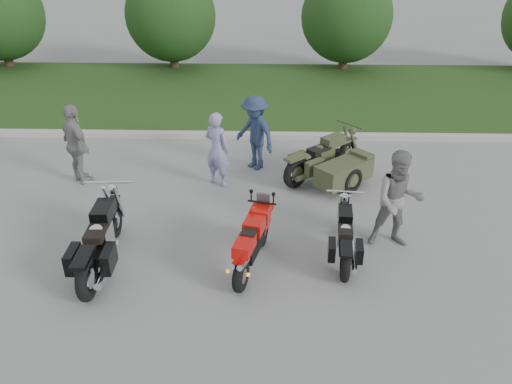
{
  "coord_description": "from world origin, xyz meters",
  "views": [
    {
      "loc": [
        1.0,
        -7.27,
        5.32
      ],
      "look_at": [
        0.76,
        1.22,
        0.8
      ],
      "focal_mm": 35.0,
      "sensor_mm": 36.0,
      "label": 1
    }
  ],
  "objects_px": {
    "cruiser_left": "(100,243)",
    "person_stripe": "(217,149)",
    "person_grey": "(398,200)",
    "person_denim": "(255,133)",
    "cruiser_sidecar": "(334,167)",
    "sportbike_red": "(252,242)",
    "person_back": "(76,145)",
    "cruiser_right": "(345,239)"
  },
  "relations": [
    {
      "from": "person_denim",
      "to": "person_back",
      "type": "relative_size",
      "value": 0.98
    },
    {
      "from": "person_grey",
      "to": "person_denim",
      "type": "xyz_separation_m",
      "value": [
        -2.7,
        3.34,
        -0.03
      ]
    },
    {
      "from": "cruiser_left",
      "to": "cruiser_sidecar",
      "type": "bearing_deg",
      "value": 35.24
    },
    {
      "from": "cruiser_sidecar",
      "to": "cruiser_left",
      "type": "bearing_deg",
      "value": -94.24
    },
    {
      "from": "sportbike_red",
      "to": "person_stripe",
      "type": "relative_size",
      "value": 1.09
    },
    {
      "from": "cruiser_left",
      "to": "person_stripe",
      "type": "bearing_deg",
      "value": 60.35
    },
    {
      "from": "cruiser_left",
      "to": "person_stripe",
      "type": "relative_size",
      "value": 1.48
    },
    {
      "from": "cruiser_left",
      "to": "person_stripe",
      "type": "xyz_separation_m",
      "value": [
        1.72,
        3.31,
        0.36
      ]
    },
    {
      "from": "sportbike_red",
      "to": "person_grey",
      "type": "height_order",
      "value": "person_grey"
    },
    {
      "from": "sportbike_red",
      "to": "person_denim",
      "type": "bearing_deg",
      "value": 105.08
    },
    {
      "from": "person_denim",
      "to": "person_grey",
      "type": "bearing_deg",
      "value": -6.31
    },
    {
      "from": "cruiser_right",
      "to": "person_back",
      "type": "distance_m",
      "value": 6.49
    },
    {
      "from": "cruiser_sidecar",
      "to": "person_back",
      "type": "relative_size",
      "value": 1.16
    },
    {
      "from": "cruiser_left",
      "to": "person_back",
      "type": "bearing_deg",
      "value": 112.11
    },
    {
      "from": "cruiser_right",
      "to": "person_denim",
      "type": "distance_m",
      "value": 4.21
    },
    {
      "from": "sportbike_red",
      "to": "cruiser_sidecar",
      "type": "relative_size",
      "value": 0.87
    },
    {
      "from": "cruiser_sidecar",
      "to": "person_grey",
      "type": "distance_m",
      "value": 2.68
    },
    {
      "from": "sportbike_red",
      "to": "cruiser_right",
      "type": "height_order",
      "value": "sportbike_red"
    },
    {
      "from": "person_grey",
      "to": "person_stripe",
      "type": "bearing_deg",
      "value": 147.23
    },
    {
      "from": "cruiser_left",
      "to": "person_back",
      "type": "relative_size",
      "value": 1.37
    },
    {
      "from": "cruiser_right",
      "to": "person_back",
      "type": "height_order",
      "value": "person_back"
    },
    {
      "from": "cruiser_left",
      "to": "person_denim",
      "type": "height_order",
      "value": "person_denim"
    },
    {
      "from": "cruiser_left",
      "to": "person_denim",
      "type": "bearing_deg",
      "value": 56.69
    },
    {
      "from": "cruiser_sidecar",
      "to": "person_stripe",
      "type": "relative_size",
      "value": 1.25
    },
    {
      "from": "cruiser_sidecar",
      "to": "person_denim",
      "type": "relative_size",
      "value": 1.18
    },
    {
      "from": "person_grey",
      "to": "person_back",
      "type": "height_order",
      "value": "person_grey"
    },
    {
      "from": "cruiser_right",
      "to": "person_denim",
      "type": "relative_size",
      "value": 1.12
    },
    {
      "from": "cruiser_right",
      "to": "sportbike_red",
      "type": "bearing_deg",
      "value": -162.46
    },
    {
      "from": "cruiser_left",
      "to": "person_stripe",
      "type": "distance_m",
      "value": 3.75
    },
    {
      "from": "sportbike_red",
      "to": "cruiser_right",
      "type": "xyz_separation_m",
      "value": [
        1.65,
        0.35,
        -0.13
      ]
    },
    {
      "from": "person_back",
      "to": "cruiser_right",
      "type": "bearing_deg",
      "value": -161.5
    },
    {
      "from": "cruiser_right",
      "to": "cruiser_sidecar",
      "type": "relative_size",
      "value": 0.94
    },
    {
      "from": "person_denim",
      "to": "cruiser_right",
      "type": "bearing_deg",
      "value": -20.92
    },
    {
      "from": "person_back",
      "to": "cruiser_left",
      "type": "bearing_deg",
      "value": 159.54
    },
    {
      "from": "cruiser_sidecar",
      "to": "person_stripe",
      "type": "xyz_separation_m",
      "value": [
        -2.67,
        -0.05,
        0.43
      ]
    },
    {
      "from": "cruiser_left",
      "to": "cruiser_sidecar",
      "type": "height_order",
      "value": "cruiser_left"
    },
    {
      "from": "sportbike_red",
      "to": "cruiser_right",
      "type": "bearing_deg",
      "value": 26.1
    },
    {
      "from": "sportbike_red",
      "to": "person_denim",
      "type": "height_order",
      "value": "person_denim"
    },
    {
      "from": "sportbike_red",
      "to": "person_denim",
      "type": "distance_m",
      "value": 4.17
    },
    {
      "from": "cruiser_right",
      "to": "cruiser_sidecar",
      "type": "distance_m",
      "value": 2.95
    },
    {
      "from": "person_stripe",
      "to": "person_back",
      "type": "distance_m",
      "value": 3.22
    },
    {
      "from": "cruiser_left",
      "to": "person_grey",
      "type": "distance_m",
      "value": 5.34
    }
  ]
}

